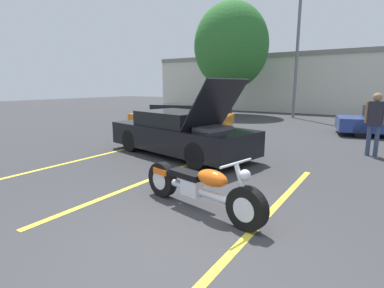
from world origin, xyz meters
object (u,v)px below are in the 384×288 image
(motorcycle, at_px, (199,188))
(spectator_by_show_car, at_px, (375,119))
(light_pole, at_px, (299,45))
(parked_car_left_row, at_px, (181,117))
(show_car_hood_open, at_px, (181,134))
(tree_background, at_px, (231,46))

(motorcycle, xyz_separation_m, spectator_by_show_car, (2.16, 6.03, 0.69))
(light_pole, relative_size, parked_car_left_row, 1.61)
(parked_car_left_row, bearing_deg, motorcycle, -67.33)
(motorcycle, bearing_deg, show_car_hood_open, 141.57)
(tree_background, xyz_separation_m, motorcycle, (6.79, -15.08, -4.22))
(light_pole, distance_m, spectator_by_show_car, 11.03)
(show_car_hood_open, height_order, parked_car_left_row, show_car_hood_open)
(parked_car_left_row, distance_m, spectator_by_show_car, 8.18)
(motorcycle, height_order, spectator_by_show_car, spectator_by_show_car)
(motorcycle, distance_m, show_car_hood_open, 4.05)
(tree_background, xyz_separation_m, parked_car_left_row, (0.97, -7.33, -4.06))
(tree_background, xyz_separation_m, spectator_by_show_car, (8.95, -9.06, -3.52))
(light_pole, height_order, spectator_by_show_car, light_pole)
(tree_background, bearing_deg, motorcycle, -65.75)
(parked_car_left_row, xyz_separation_m, spectator_by_show_car, (7.98, -1.72, 0.54))
(parked_car_left_row, bearing_deg, show_car_hood_open, -69.08)
(light_pole, xyz_separation_m, parked_car_left_row, (-3.36, -7.72, -3.90))
(tree_background, relative_size, show_car_hood_open, 1.54)
(tree_background, relative_size, parked_car_left_row, 1.48)
(tree_background, bearing_deg, parked_car_left_row, -82.45)
(tree_background, xyz_separation_m, show_car_hood_open, (4.23, -11.96, -3.98))
(light_pole, xyz_separation_m, motorcycle, (2.46, -15.47, -4.05))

